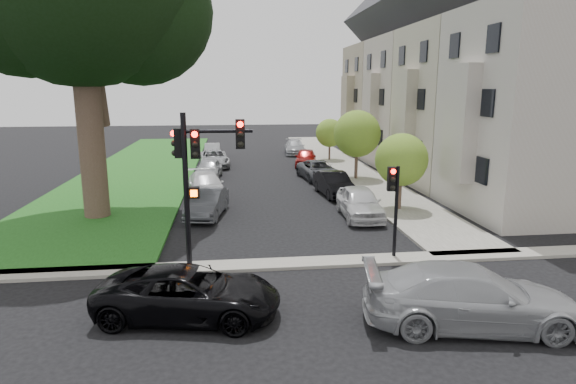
{
  "coord_description": "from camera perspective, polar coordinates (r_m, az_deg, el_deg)",
  "views": [
    {
      "loc": [
        -2.3,
        -13.95,
        6.11
      ],
      "look_at": [
        0.0,
        5.0,
        2.0
      ],
      "focal_mm": 30.0,
      "sensor_mm": 36.0,
      "label": 1
    }
  ],
  "objects": [
    {
      "name": "car_parked_1",
      "position": [
        27.99,
        5.49,
        0.93
      ],
      "size": [
        1.86,
        4.31,
        1.38
      ],
      "primitive_type": "imported",
      "rotation": [
        0.0,
        0.0,
        0.1
      ],
      "color": "black",
      "rests_on": "ground"
    },
    {
      "name": "sidewalk_right",
      "position": [
        39.48,
        6.42,
        3.26
      ],
      "size": [
        3.5,
        44.0,
        0.12
      ],
      "primitive_type": "cube",
      "color": "gray",
      "rests_on": "ground"
    },
    {
      "name": "house_c",
      "position": [
        39.79,
        15.22,
        12.93
      ],
      "size": [
        7.7,
        7.55,
        15.97
      ],
      "color": "#A39487",
      "rests_on": "ground"
    },
    {
      "name": "house_a",
      "position": [
        26.46,
        27.67,
        12.59
      ],
      "size": [
        7.7,
        7.55,
        15.97
      ],
      "color": "#AB9F8D",
      "rests_on": "ground"
    },
    {
      "name": "car_parked_4",
      "position": [
        45.84,
        0.8,
        5.33
      ],
      "size": [
        2.22,
        4.69,
        1.32
      ],
      "primitive_type": "imported",
      "rotation": [
        0.0,
        0.0,
        -0.08
      ],
      "color": "#999BA0",
      "rests_on": "ground"
    },
    {
      "name": "car_parked_9",
      "position": [
        43.91,
        -8.95,
        4.85
      ],
      "size": [
        1.41,
        3.91,
        1.28
      ],
      "primitive_type": "imported",
      "rotation": [
        0.0,
        0.0,
        0.01
      ],
      "color": "#999BA0",
      "rests_on": "ground"
    },
    {
      "name": "car_cross_far",
      "position": [
        13.66,
        20.88,
        -11.54
      ],
      "size": [
        5.88,
        3.21,
        1.62
      ],
      "primitive_type": "imported",
      "rotation": [
        0.0,
        0.0,
        1.39
      ],
      "color": "#999BA0",
      "rests_on": "ground"
    },
    {
      "name": "house_d",
      "position": [
        46.84,
        11.73,
        12.92
      ],
      "size": [
        7.7,
        7.55,
        15.97
      ],
      "color": "tan",
      "rests_on": "ground"
    },
    {
      "name": "ground",
      "position": [
        15.41,
        2.29,
        -11.23
      ],
      "size": [
        140.0,
        140.0,
        0.0
      ],
      "primitive_type": "plane",
      "color": "black",
      "rests_on": "ground"
    },
    {
      "name": "car_cross_near",
      "position": [
        13.58,
        -11.64,
        -11.65
      ],
      "size": [
        5.27,
        3.13,
        1.37
      ],
      "primitive_type": "imported",
      "rotation": [
        0.0,
        0.0,
        1.39
      ],
      "color": "black",
      "rests_on": "ground"
    },
    {
      "name": "small_tree_c",
      "position": [
        41.46,
        4.97,
        6.98
      ],
      "size": [
        2.41,
        2.41,
        3.61
      ],
      "color": "#493225",
      "rests_on": "ground"
    },
    {
      "name": "grass_strip",
      "position": [
        39.01,
        -16.74,
        2.72
      ],
      "size": [
        8.0,
        44.0,
        0.12
      ],
      "primitive_type": "cube",
      "color": "#1C5416",
      "rests_on": "ground"
    },
    {
      "name": "car_parked_3",
      "position": [
        38.68,
        2.11,
        4.09
      ],
      "size": [
        2.35,
        4.29,
        1.38
      ],
      "primitive_type": "imported",
      "rotation": [
        0.0,
        0.0,
        -0.18
      ],
      "color": "maroon",
      "rests_on": "ground"
    },
    {
      "name": "car_parked_6",
      "position": [
        27.89,
        -9.71,
        0.78
      ],
      "size": [
        2.65,
        5.03,
        1.39
      ],
      "primitive_type": "imported",
      "rotation": [
        0.0,
        0.0,
        0.15
      ],
      "color": "silver",
      "rests_on": "ground"
    },
    {
      "name": "small_tree_a",
      "position": [
        24.72,
        13.29,
        3.74
      ],
      "size": [
        2.64,
        2.64,
        3.96
      ],
      "color": "#493225",
      "rests_on": "ground"
    },
    {
      "name": "traffic_signal_main",
      "position": [
        16.4,
        -10.63,
        3.45
      ],
      "size": [
        2.61,
        0.67,
        5.35
      ],
      "color": "black",
      "rests_on": "ground"
    },
    {
      "name": "car_parked_0",
      "position": [
        23.39,
        8.5,
        -1.23
      ],
      "size": [
        1.98,
        4.48,
        1.5
      ],
      "primitive_type": "imported",
      "rotation": [
        0.0,
        0.0,
        -0.05
      ],
      "color": "silver",
      "rests_on": "ground"
    },
    {
      "name": "car_parked_8",
      "position": [
        38.79,
        -8.74,
        3.95
      ],
      "size": [
        2.66,
        5.0,
        1.34
      ],
      "primitive_type": "imported",
      "rotation": [
        0.0,
        0.0,
        0.09
      ],
      "color": "#999BA0",
      "rests_on": "ground"
    },
    {
      "name": "car_parked_5",
      "position": [
        23.66,
        -9.56,
        -1.3
      ],
      "size": [
        2.12,
        4.28,
        1.35
      ],
      "primitive_type": "imported",
      "rotation": [
        0.0,
        0.0,
        -0.17
      ],
      "color": "#3F4247",
      "rests_on": "ground"
    },
    {
      "name": "car_parked_7",
      "position": [
        33.71,
        -9.37,
        2.73
      ],
      "size": [
        1.98,
        4.14,
        1.37
      ],
      "primitive_type": "imported",
      "rotation": [
        0.0,
        0.0,
        -0.09
      ],
      "color": "#999BA0",
      "rests_on": "ground"
    },
    {
      "name": "traffic_signal_secondary",
      "position": [
        17.54,
        12.41,
        -0.36
      ],
      "size": [
        0.44,
        0.36,
        3.44
      ],
      "color": "black",
      "rests_on": "ground"
    },
    {
      "name": "small_tree_b",
      "position": [
        32.8,
        8.19,
        6.84
      ],
      "size": [
        3.15,
        3.15,
        4.72
      ],
      "color": "#493225",
      "rests_on": "ground"
    },
    {
      "name": "sidewalk_cross",
      "position": [
        17.22,
        1.22,
        -8.43
      ],
      "size": [
        60.0,
        1.0,
        0.12
      ],
      "primitive_type": "cube",
      "color": "gray",
      "rests_on": "ground"
    },
    {
      "name": "car_parked_2",
      "position": [
        32.95,
        3.64,
        2.58
      ],
      "size": [
        2.67,
        4.86,
        1.29
      ],
      "primitive_type": "imported",
      "rotation": [
        0.0,
        0.0,
        0.12
      ],
      "color": "#3F4247",
      "rests_on": "ground"
    },
    {
      "name": "house_b",
      "position": [
        32.95,
        20.19,
        12.86
      ],
      "size": [
        7.7,
        7.55,
        15.97
      ],
      "color": "gray",
      "rests_on": "ground"
    }
  ]
}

